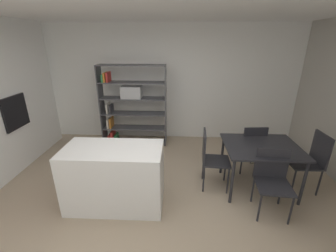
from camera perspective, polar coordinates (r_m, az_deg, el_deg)
name	(u,v)px	position (r m, az deg, el deg)	size (l,w,h in m)	color
ground_plane	(147,212)	(3.42, -5.34, -21.13)	(8.86, 8.86, 0.00)	tan
back_partition	(161,84)	(5.33, -1.84, 10.77)	(6.45, 0.06, 2.67)	white
built_in_oven	(15,112)	(4.78, -34.55, 2.95)	(0.06, 0.58, 0.58)	black
kitchen_island	(115,177)	(3.37, -13.46, -12.52)	(1.37, 0.70, 0.91)	white
open_bookshelf	(130,104)	(5.11, -9.84, 5.57)	(1.48, 0.34, 1.81)	#4C4C51
dining_table	(261,150)	(3.79, 22.81, -5.66)	(1.13, 0.93, 0.77)	#232328
dining_chair_near	(272,176)	(3.47, 25.16, -11.52)	(0.49, 0.49, 0.90)	#232328
dining_chair_island_side	(210,155)	(3.65, 10.71, -7.38)	(0.46, 0.44, 0.97)	#232328
dining_chair_far	(251,144)	(4.26, 20.56, -4.43)	(0.44, 0.48, 0.92)	#232328
dining_chair_window_side	(311,158)	(4.18, 32.89, -6.87)	(0.47, 0.43, 0.97)	#232328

